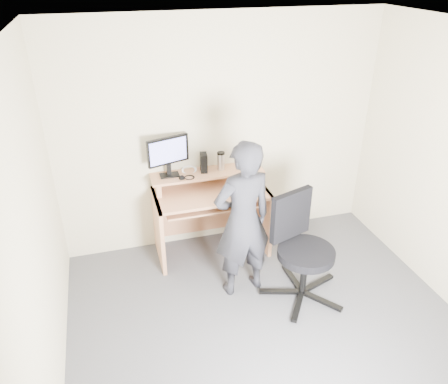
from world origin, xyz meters
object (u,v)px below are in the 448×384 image
person (243,221)px  monitor (168,153)px  desk (209,205)px  office_chair (300,245)px

person → monitor: bearing=-67.1°
desk → office_chair: bearing=-57.1°
person → desk: bearing=-89.3°
office_chair → monitor: bearing=114.9°
desk → monitor: monitor is taller
person → office_chair: bearing=150.5°
desk → office_chair: office_chair is taller
desk → monitor: bearing=167.1°
desk → monitor: (-0.40, 0.09, 0.62)m
office_chair → person: 0.59m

